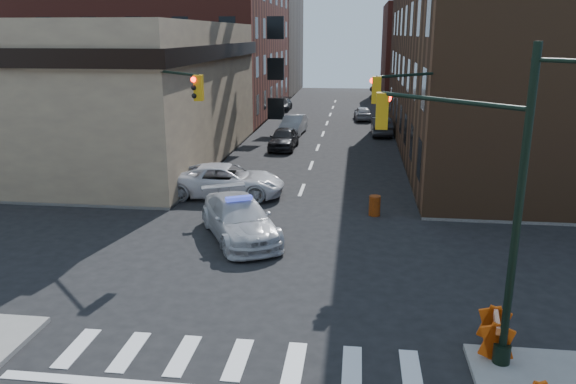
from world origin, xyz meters
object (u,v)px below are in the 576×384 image
(barricade_se_a, at_px, (495,333))
(barricade_nw_a, at_px, (125,193))
(pedestrian_b, at_px, (74,168))
(police_car, at_px, (240,219))
(barrel_bank, at_px, (247,189))
(barrel_road, at_px, (375,206))
(parked_car_wfar, at_px, (294,125))
(parked_car_enear, at_px, (381,126))
(pickup, at_px, (226,181))
(pedestrian_a, at_px, (141,185))
(parked_car_wnear, at_px, (284,138))

(barricade_se_a, bearing_deg, barricade_nw_a, 61.03)
(pedestrian_b, bearing_deg, police_car, -55.06)
(barrel_bank, distance_m, barricade_se_a, 16.59)
(pedestrian_b, bearing_deg, barrel_road, -33.32)
(barricade_se_a, bearing_deg, police_car, 56.14)
(parked_car_wfar, relative_size, barrel_bank, 4.56)
(parked_car_enear, relative_size, barricade_se_a, 3.53)
(parked_car_wfar, distance_m, parked_car_enear, 7.43)
(pickup, distance_m, pedestrian_a, 4.41)
(parked_car_wfar, height_order, barricade_nw_a, parked_car_wfar)
(barrel_road, bearing_deg, barricade_se_a, -76.09)
(police_car, height_order, barricade_se_a, police_car)
(pickup, distance_m, barricade_se_a, 17.56)
(barricade_se_a, height_order, barricade_nw_a, barricade_se_a)
(pedestrian_b, distance_m, barrel_bank, 10.14)
(parked_car_enear, relative_size, barrel_bank, 4.34)
(pedestrian_a, distance_m, pedestrian_b, 6.01)
(barricade_nw_a, bearing_deg, pedestrian_a, -1.07)
(parked_car_wfar, bearing_deg, police_car, -84.09)
(police_car, distance_m, barricade_se_a, 11.68)
(pedestrian_a, bearing_deg, police_car, 5.00)
(parked_car_wnear, bearing_deg, parked_car_wfar, 91.68)
(parked_car_wnear, xyz_separation_m, pedestrian_a, (-5.09, -15.23, 0.32))
(pickup, relative_size, parked_car_enear, 1.33)
(pickup, relative_size, pedestrian_a, 3.19)
(barricade_nw_a, bearing_deg, parked_car_enear, 64.80)
(parked_car_enear, distance_m, barricade_se_a, 33.76)
(parked_car_wfar, relative_size, pedestrian_a, 2.53)
(pickup, height_order, barrel_bank, pickup)
(police_car, xyz_separation_m, parked_car_enear, (6.76, 25.80, -0.09))
(pedestrian_a, relative_size, barricade_se_a, 1.47)
(police_car, relative_size, parked_car_wnear, 1.26)
(parked_car_wnear, height_order, barricade_se_a, parked_car_wnear)
(pedestrian_a, bearing_deg, pedestrian_b, -172.98)
(pedestrian_b, bearing_deg, barricade_nw_a, -58.12)
(parked_car_enear, xyz_separation_m, barrel_bank, (-7.59, -20.05, -0.23))
(pickup, relative_size, barrel_bank, 5.75)
(pickup, bearing_deg, parked_car_enear, -25.97)
(barricade_se_a, bearing_deg, pedestrian_a, 59.59)
(parked_car_enear, bearing_deg, barricade_nw_a, 56.86)
(pedestrian_b, bearing_deg, pickup, -27.92)
(police_car, height_order, barrel_bank, police_car)
(pickup, height_order, parked_car_wfar, pickup)
(parked_car_wnear, distance_m, barrel_bank, 13.27)
(police_car, height_order, parked_car_wfar, police_car)
(pedestrian_a, bearing_deg, pickup, 69.97)
(police_car, bearing_deg, pedestrian_a, 119.44)
(barrel_road, bearing_deg, parked_car_wnear, 112.65)
(police_car, height_order, pedestrian_a, pedestrian_a)
(pickup, distance_m, parked_car_enear, 21.57)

